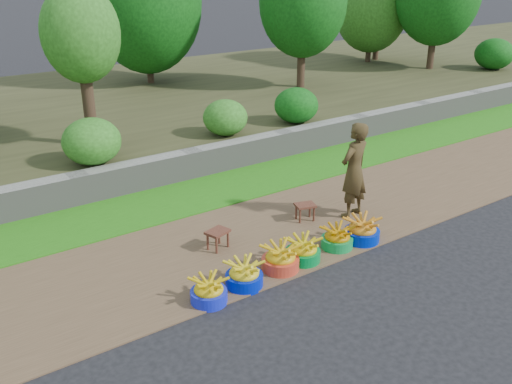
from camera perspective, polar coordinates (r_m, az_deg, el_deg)
ground_plane at (r=8.14m, az=7.93°, el=-7.07°), size 120.00×120.00×0.00m
dirt_shoulder at (r=8.97m, az=2.55°, el=-3.83°), size 80.00×2.50×0.02m
grass_verge at (r=10.48m, az=-4.10°, el=0.22°), size 80.00×1.50×0.04m
retaining_wall at (r=11.08m, az=-6.42°, el=2.81°), size 80.00×0.35×0.55m
earth_bank at (r=15.40m, az=-15.38°, el=7.70°), size 80.00×10.00×0.50m
vegetation at (r=14.22m, az=-12.62°, el=16.11°), size 27.28×8.69×4.25m
basin_a at (r=7.18m, az=-4.75°, el=-9.87°), size 0.46×0.46×0.35m
basin_b at (r=7.47m, az=-1.19°, el=-8.31°), size 0.49×0.49×0.37m
basin_c at (r=7.82m, az=2.46°, el=-6.71°), size 0.52×0.52×0.39m
basin_d at (r=8.06m, az=4.72°, el=-5.89°), size 0.50×0.50×0.37m
basin_e at (r=8.47m, az=8.11°, el=-4.62°), size 0.47×0.47×0.35m
basin_f at (r=8.71m, az=10.56°, el=-3.84°), size 0.53×0.53×0.40m
stool_left at (r=8.33m, az=-3.86°, el=-4.24°), size 0.38×0.33×0.29m
stool_right at (r=9.22m, az=4.94°, el=-1.55°), size 0.37×0.32×0.28m
vendor_woman at (r=9.27m, az=9.78°, el=2.14°), size 0.64×0.49×1.58m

